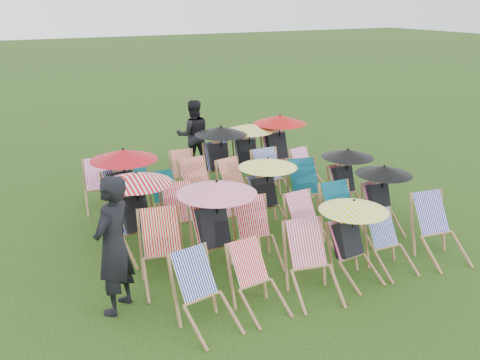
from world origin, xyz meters
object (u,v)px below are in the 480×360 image
person_left (113,245)px  person_rear (193,135)px  deckchair_0 (206,294)px  deckchair_29 (280,145)px  deckchair_5 (441,230)px

person_left → person_rear: (3.37, 5.22, -0.10)m
deckchair_0 → person_left: (-0.87, 0.92, 0.47)m
deckchair_0 → person_left: person_left is taller
person_left → person_rear: size_ratio=1.12×
deckchair_29 → person_left: (-4.85, -3.71, 0.19)m
deckchair_5 → person_left: 5.02m
deckchair_0 → deckchair_5: (4.04, -0.04, 0.03)m
deckchair_5 → person_left: (-4.91, 0.96, 0.44)m
person_rear → deckchair_0: bearing=82.7°
deckchair_0 → person_rear: (2.50, 6.14, 0.37)m
deckchair_0 → deckchair_5: 4.04m
deckchair_29 → person_rear: bearing=140.7°
deckchair_29 → person_left: person_left is taller
deckchair_0 → deckchair_29: 6.12m
deckchair_29 → person_rear: 2.12m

